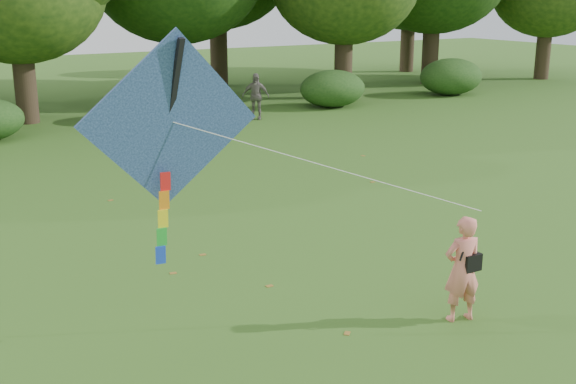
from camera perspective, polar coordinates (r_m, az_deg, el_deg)
ground at (r=11.85m, az=10.58°, el=-8.38°), size 100.00×100.00×0.00m
man_kite_flyer at (r=10.99m, az=13.60°, el=-5.92°), size 0.66×0.50×1.62m
bystander_right at (r=27.94m, az=-2.58°, el=7.56°), size 1.10×0.94×1.77m
crossbody_bag at (r=11.01m, az=14.19°, el=-5.33°), size 0.43×0.20×0.68m
flying_kite at (r=9.77m, az=-9.25°, el=5.29°), size 5.31×2.20×3.23m
shrub_band at (r=26.77m, az=-16.23°, el=6.55°), size 39.15×3.22×1.88m
fallen_leaves at (r=14.26m, az=-0.17°, el=-3.90°), size 8.78×15.45×0.01m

